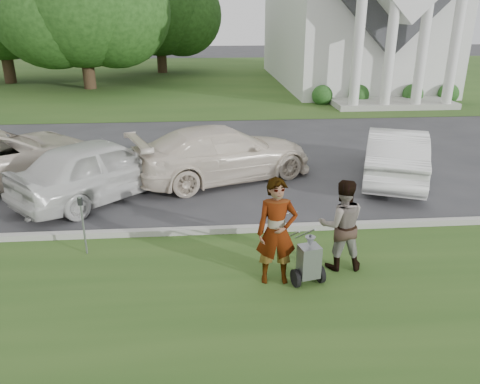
{
  "coord_description": "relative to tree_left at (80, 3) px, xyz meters",
  "views": [
    {
      "loc": [
        -0.91,
        -8.96,
        4.7
      ],
      "look_at": [
        -0.18,
        0.0,
        1.2
      ],
      "focal_mm": 35.0,
      "sensor_mm": 36.0,
      "label": 1
    }
  ],
  "objects": [
    {
      "name": "ground",
      "position": [
        8.01,
        -21.99,
        -5.11
      ],
      "size": [
        120.0,
        120.0,
        0.0
      ],
      "primitive_type": "plane",
      "color": "#333335",
      "rests_on": "ground"
    },
    {
      "name": "grass_strip",
      "position": [
        8.01,
        -24.99,
        -5.11
      ],
      "size": [
        80.0,
        7.0,
        0.01
      ],
      "primitive_type": "cube",
      "color": "#294A19",
      "rests_on": "ground"
    },
    {
      "name": "church_lawn",
      "position": [
        8.01,
        5.01,
        -5.11
      ],
      "size": [
        80.0,
        30.0,
        0.01
      ],
      "primitive_type": "cube",
      "color": "#294A19",
      "rests_on": "ground"
    },
    {
      "name": "curb",
      "position": [
        8.01,
        -21.44,
        -5.04
      ],
      "size": [
        80.0,
        0.18,
        0.15
      ],
      "primitive_type": "cube",
      "color": "#9E9E93",
      "rests_on": "ground"
    },
    {
      "name": "tree_left",
      "position": [
        0.0,
        0.0,
        0.0
      ],
      "size": [
        10.63,
        8.4,
        9.71
      ],
      "color": "#332316",
      "rests_on": "ground"
    },
    {
      "name": "tree_back",
      "position": [
        4.0,
        8.0,
        -0.38
      ],
      "size": [
        9.61,
        7.6,
        8.89
      ],
      "color": "#332316",
      "rests_on": "ground"
    },
    {
      "name": "striping_cart",
      "position": [
        8.94,
        -23.66,
        -4.66
      ],
      "size": [
        0.7,
        1.2,
        1.05
      ],
      "rotation": [
        0.0,
        0.0,
        0.23
      ],
      "color": "black",
      "rests_on": "ground"
    },
    {
      "name": "person_left",
      "position": [
        8.36,
        -23.52,
        -4.11
      ],
      "size": [
        0.75,
        0.51,
        2.0
      ],
      "primitive_type": "imported",
      "rotation": [
        0.0,
        0.0,
        -0.04
      ],
      "color": "#999999",
      "rests_on": "ground"
    },
    {
      "name": "person_right",
      "position": [
        9.66,
        -23.12,
        -4.21
      ],
      "size": [
        0.91,
        0.72,
        1.81
      ],
      "primitive_type": "imported",
      "rotation": [
        0.0,
        0.0,
        3.1
      ],
      "color": "#999999",
      "rests_on": "ground"
    },
    {
      "name": "parking_meter_near",
      "position": [
        4.64,
        -22.18,
        -4.31
      ],
      "size": [
        0.09,
        0.08,
        1.28
      ],
      "color": "gray",
      "rests_on": "ground"
    },
    {
      "name": "car_b",
      "position": [
        4.42,
        -18.97,
        -4.3
      ],
      "size": [
        4.78,
        4.68,
        1.63
      ],
      "primitive_type": "imported",
      "rotation": [
        0.0,
        0.0,
        2.33
      ],
      "color": "silver",
      "rests_on": "ground"
    },
    {
      "name": "car_c",
      "position": [
        7.68,
        -17.75,
        -4.33
      ],
      "size": [
        5.8,
        4.0,
        1.56
      ],
      "primitive_type": "imported",
      "rotation": [
        0.0,
        0.0,
        1.95
      ],
      "color": "silver",
      "rests_on": "ground"
    },
    {
      "name": "car_d",
      "position": [
        12.72,
        -18.18,
        -4.35
      ],
      "size": [
        3.19,
        4.89,
        1.52
      ],
      "primitive_type": "imported",
      "rotation": [
        0.0,
        0.0,
        2.77
      ],
      "color": "white",
      "rests_on": "ground"
    }
  ]
}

